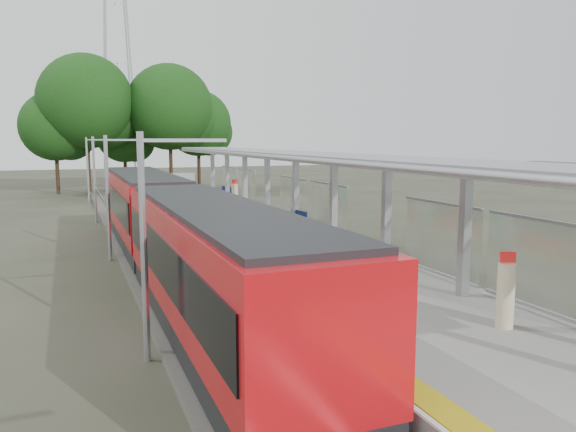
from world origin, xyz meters
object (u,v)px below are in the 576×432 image
(bench_far, at_px, (229,193))
(train, at_px, (169,227))
(litter_bin, at_px, (265,218))
(info_pillar_near, at_px, (506,295))
(info_pillar_far, at_px, (235,196))
(bench_mid, at_px, (301,220))

(bench_far, bearing_deg, train, -129.57)
(train, height_order, litter_bin, train)
(bench_far, height_order, info_pillar_near, info_pillar_near)
(info_pillar_near, xyz_separation_m, info_pillar_far, (0.59, 23.91, 0.00))
(info_pillar_near, xyz_separation_m, litter_bin, (-0.27, 15.79, -0.29))
(bench_mid, bearing_deg, info_pillar_near, -99.02)
(info_pillar_far, bearing_deg, litter_bin, -98.00)
(bench_mid, height_order, litter_bin, bench_mid)
(bench_mid, distance_m, litter_bin, 2.10)
(info_pillar_near, distance_m, litter_bin, 15.79)
(bench_mid, distance_m, info_pillar_far, 9.85)
(train, bearing_deg, info_pillar_far, 64.28)
(litter_bin, bearing_deg, train, -137.89)
(train, distance_m, bench_far, 18.81)
(bench_mid, height_order, info_pillar_far, info_pillar_far)
(info_pillar_near, distance_m, info_pillar_far, 23.92)
(info_pillar_far, bearing_deg, info_pillar_near, -93.38)
(bench_mid, relative_size, info_pillar_near, 0.84)
(bench_mid, xyz_separation_m, bench_far, (0.51, 14.23, -0.01))
(train, bearing_deg, litter_bin, 42.11)
(bench_far, distance_m, info_pillar_far, 4.48)
(train, height_order, info_pillar_far, train)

